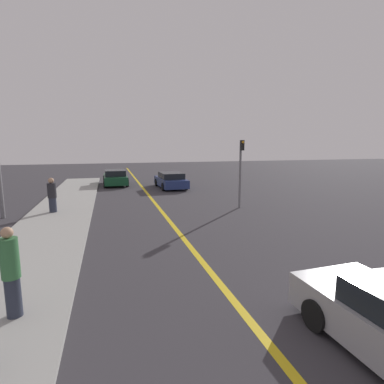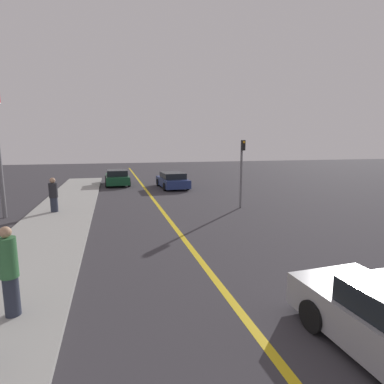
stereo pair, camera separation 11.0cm
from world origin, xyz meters
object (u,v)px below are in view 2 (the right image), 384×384
car_ahead_center (172,180)px  pedestrian_by_sign (53,195)px  pedestrian_mid_group (9,271)px  traffic_light (242,166)px  car_far_distant (117,178)px

car_ahead_center → pedestrian_by_sign: (-7.61, -7.45, 0.37)m
pedestrian_mid_group → traffic_light: (8.91, 8.76, 1.26)m
car_ahead_center → pedestrian_mid_group: size_ratio=2.41×
car_far_distant → car_ahead_center: bearing=-35.1°
car_ahead_center → traffic_light: size_ratio=1.19×
car_ahead_center → pedestrian_mid_group: bearing=-113.5°
car_far_distant → pedestrian_by_sign: bearing=-109.0°
pedestrian_by_sign → traffic_light: traffic_light is taller
traffic_light → pedestrian_by_sign: bearing=173.6°
pedestrian_mid_group → traffic_light: traffic_light is taller
car_ahead_center → pedestrian_by_sign: bearing=-137.8°
car_far_distant → pedestrian_mid_group: (-2.47, -20.19, 0.40)m
pedestrian_by_sign → traffic_light: 9.92m
pedestrian_by_sign → car_far_distant: bearing=72.2°
pedestrian_by_sign → pedestrian_mid_group: bearing=-85.1°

